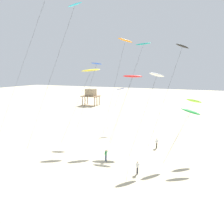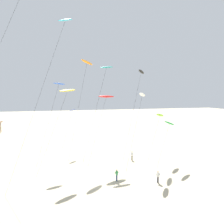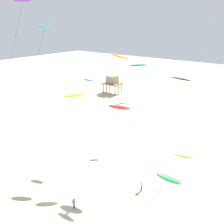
{
  "view_description": "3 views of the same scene",
  "coord_description": "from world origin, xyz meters",
  "px_view_note": "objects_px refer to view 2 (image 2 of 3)",
  "views": [
    {
      "loc": [
        16.16,
        -28.06,
        12.57
      ],
      "look_at": [
        0.75,
        6.81,
        5.45
      ],
      "focal_mm": 35.29,
      "sensor_mm": 36.0,
      "label": 1
    },
    {
      "loc": [
        -4.74,
        -28.68,
        12.1
      ],
      "look_at": [
        4.87,
        5.92,
        9.05
      ],
      "focal_mm": 33.68,
      "sensor_mm": 36.0,
      "label": 2
    },
    {
      "loc": [
        20.75,
        -16.07,
        22.53
      ],
      "look_at": [
        0.21,
        11.05,
        8.85
      ],
      "focal_mm": 35.09,
      "sensor_mm": 36.0,
      "label": 3
    }
  ],
  "objects_px": {
    "kite_green": "(169,123)",
    "kite_white": "(142,95)",
    "kite_black": "(141,73)",
    "kite_flyer_furthest": "(117,175)",
    "kite_yellow": "(68,91)",
    "kite_navy": "(72,111)",
    "kite_blue": "(59,85)",
    "kite_flyer_nearest": "(132,155)",
    "kite_orange": "(87,63)",
    "kite_lime": "(160,115)",
    "kite_flyer_middle": "(158,176)",
    "kite_red": "(106,97)",
    "kite_teal": "(106,68)",
    "kite_cyan": "(64,23)"
  },
  "relations": [
    {
      "from": "kite_yellow",
      "to": "kite_black",
      "type": "bearing_deg",
      "value": 15.98
    },
    {
      "from": "kite_blue",
      "to": "kite_flyer_middle",
      "type": "xyz_separation_m",
      "value": [
        12.62,
        -13.36,
        -12.86
      ]
    },
    {
      "from": "kite_orange",
      "to": "kite_white",
      "type": "relative_size",
      "value": 1.49
    },
    {
      "from": "kite_navy",
      "to": "kite_lime",
      "type": "distance_m",
      "value": 17.78
    },
    {
      "from": "kite_teal",
      "to": "kite_orange",
      "type": "bearing_deg",
      "value": 170.33
    },
    {
      "from": "kite_navy",
      "to": "kite_blue",
      "type": "height_order",
      "value": "kite_blue"
    },
    {
      "from": "kite_teal",
      "to": "kite_yellow",
      "type": "bearing_deg",
      "value": -145.57
    },
    {
      "from": "kite_black",
      "to": "kite_red",
      "type": "height_order",
      "value": "kite_black"
    },
    {
      "from": "kite_flyer_middle",
      "to": "kite_flyer_furthest",
      "type": "height_order",
      "value": "same"
    },
    {
      "from": "kite_black",
      "to": "kite_teal",
      "type": "bearing_deg",
      "value": 170.53
    },
    {
      "from": "kite_green",
      "to": "kite_flyer_middle",
      "type": "height_order",
      "value": "kite_green"
    },
    {
      "from": "kite_blue",
      "to": "kite_white",
      "type": "bearing_deg",
      "value": -26.87
    },
    {
      "from": "kite_teal",
      "to": "kite_blue",
      "type": "relative_size",
      "value": 1.23
    },
    {
      "from": "kite_orange",
      "to": "kite_flyer_middle",
      "type": "xyz_separation_m",
      "value": [
        7.34,
        -14.77,
        -17.09
      ]
    },
    {
      "from": "kite_white",
      "to": "kite_navy",
      "type": "bearing_deg",
      "value": 130.29
    },
    {
      "from": "kite_orange",
      "to": "kite_red",
      "type": "bearing_deg",
      "value": -53.24
    },
    {
      "from": "kite_cyan",
      "to": "kite_white",
      "type": "height_order",
      "value": "kite_cyan"
    },
    {
      "from": "kite_cyan",
      "to": "kite_yellow",
      "type": "bearing_deg",
      "value": 82.18
    },
    {
      "from": "kite_green",
      "to": "kite_white",
      "type": "height_order",
      "value": "kite_white"
    },
    {
      "from": "kite_navy",
      "to": "kite_blue",
      "type": "bearing_deg",
      "value": -116.65
    },
    {
      "from": "kite_yellow",
      "to": "kite_cyan",
      "type": "height_order",
      "value": "kite_cyan"
    },
    {
      "from": "kite_cyan",
      "to": "kite_flyer_nearest",
      "type": "xyz_separation_m",
      "value": [
        12.01,
        5.1,
        -20.87
      ]
    },
    {
      "from": "kite_flyer_middle",
      "to": "kite_flyer_furthest",
      "type": "relative_size",
      "value": 1.0
    },
    {
      "from": "kite_red",
      "to": "kite_green",
      "type": "xyz_separation_m",
      "value": [
        9.87,
        -4.71,
        -4.49
      ]
    },
    {
      "from": "kite_orange",
      "to": "kite_green",
      "type": "height_order",
      "value": "kite_orange"
    },
    {
      "from": "kite_blue",
      "to": "kite_green",
      "type": "bearing_deg",
      "value": -21.46
    },
    {
      "from": "kite_flyer_middle",
      "to": "kite_lime",
      "type": "bearing_deg",
      "value": 60.96
    },
    {
      "from": "kite_teal",
      "to": "kite_flyer_nearest",
      "type": "height_order",
      "value": "kite_teal"
    },
    {
      "from": "kite_flyer_nearest",
      "to": "kite_flyer_furthest",
      "type": "xyz_separation_m",
      "value": [
        -5.4,
        -8.17,
        0.0
      ]
    },
    {
      "from": "kite_teal",
      "to": "kite_blue",
      "type": "xyz_separation_m",
      "value": [
        -8.87,
        -0.8,
        -3.28
      ]
    },
    {
      "from": "kite_black",
      "to": "kite_white",
      "type": "xyz_separation_m",
      "value": [
        -2.49,
        -6.31,
        -4.3
      ]
    },
    {
      "from": "kite_cyan",
      "to": "kite_green",
      "type": "distance_m",
      "value": 22.6
    },
    {
      "from": "kite_yellow",
      "to": "kite_lime",
      "type": "height_order",
      "value": "kite_yellow"
    },
    {
      "from": "kite_navy",
      "to": "kite_flyer_nearest",
      "type": "relative_size",
      "value": 5.45
    },
    {
      "from": "kite_flyer_furthest",
      "to": "kite_blue",
      "type": "bearing_deg",
      "value": 122.96
    },
    {
      "from": "kite_flyer_furthest",
      "to": "kite_green",
      "type": "bearing_deg",
      "value": 21.91
    },
    {
      "from": "kite_black",
      "to": "kite_orange",
      "type": "relative_size",
      "value": 0.9
    },
    {
      "from": "kite_yellow",
      "to": "kite_flyer_nearest",
      "type": "height_order",
      "value": "kite_yellow"
    },
    {
      "from": "kite_orange",
      "to": "kite_teal",
      "type": "distance_m",
      "value": 3.76
    },
    {
      "from": "kite_orange",
      "to": "kite_white",
      "type": "distance_m",
      "value": 12.74
    },
    {
      "from": "kite_black",
      "to": "kite_flyer_furthest",
      "type": "bearing_deg",
      "value": -126.8
    },
    {
      "from": "kite_green",
      "to": "kite_flyer_middle",
      "type": "relative_size",
      "value": 4.7
    },
    {
      "from": "kite_navy",
      "to": "kite_cyan",
      "type": "xyz_separation_m",
      "value": [
        -2.05,
        -13.79,
        13.1
      ]
    },
    {
      "from": "kite_blue",
      "to": "kite_flyer_middle",
      "type": "bearing_deg",
      "value": -46.63
    },
    {
      "from": "kite_yellow",
      "to": "kite_green",
      "type": "bearing_deg",
      "value": -8.98
    },
    {
      "from": "kite_black",
      "to": "kite_flyer_furthest",
      "type": "distance_m",
      "value": 20.6
    },
    {
      "from": "kite_teal",
      "to": "kite_flyer_nearest",
      "type": "relative_size",
      "value": 10.5
    },
    {
      "from": "kite_lime",
      "to": "kite_red",
      "type": "bearing_deg",
      "value": 173.46
    },
    {
      "from": "kite_navy",
      "to": "kite_orange",
      "type": "distance_m",
      "value": 10.49
    },
    {
      "from": "kite_red",
      "to": "kite_teal",
      "type": "height_order",
      "value": "kite_teal"
    }
  ]
}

